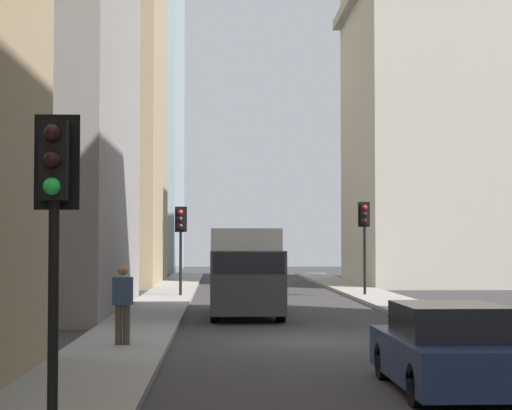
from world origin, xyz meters
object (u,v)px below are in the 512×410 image
object	(u,v)px
delivery_truck	(246,271)
traffic_light_far_junction	(181,230)
traffic_light_midblock	(365,226)
sedan_navy	(448,350)
discarded_bottle	(498,341)
traffic_light_foreground	(54,200)
pedestrian	(123,301)

from	to	relation	value
delivery_truck	traffic_light_far_junction	size ratio (longest dim) A/B	1.69
traffic_light_midblock	sedan_navy	bearing A→B (deg)	173.76
discarded_bottle	traffic_light_far_junction	bearing A→B (deg)	21.74
sedan_navy	traffic_light_midblock	size ratio (longest dim) A/B	1.06
traffic_light_foreground	pedestrian	bearing A→B (deg)	1.53
traffic_light_foreground	discarded_bottle	bearing A→B (deg)	-41.01
traffic_light_midblock	delivery_truck	bearing A→B (deg)	150.21
traffic_light_far_junction	pedestrian	distance (m)	18.75
sedan_navy	pedestrian	xyz separation A→B (m)	(5.68, 5.80, 0.43)
delivery_truck	sedan_navy	xyz separation A→B (m)	(-15.07, -2.80, -0.80)
traffic_light_far_junction	discarded_bottle	size ratio (longest dim) A/B	14.12
sedan_navy	pedestrian	bearing A→B (deg)	45.59
traffic_light_midblock	pedestrian	distance (m)	20.90
sedan_navy	discarded_bottle	xyz separation A→B (m)	(5.01, -2.39, -0.42)
pedestrian	sedan_navy	bearing A→B (deg)	-134.41
delivery_truck	pedestrian	bearing A→B (deg)	162.27
delivery_truck	traffic_light_foreground	size ratio (longest dim) A/B	1.73
traffic_light_foreground	traffic_light_midblock	distance (m)	29.95
traffic_light_midblock	traffic_light_far_junction	world-z (taller)	traffic_light_midblock
traffic_light_midblock	traffic_light_foreground	bearing A→B (deg)	164.03
sedan_navy	delivery_truck	bearing A→B (deg)	10.53
traffic_light_midblock	discarded_bottle	size ratio (longest dim) A/B	14.99
traffic_light_foreground	discarded_bottle	world-z (taller)	traffic_light_foreground
pedestrian	discarded_bottle	size ratio (longest dim) A/B	6.48
sedan_navy	pedestrian	size ratio (longest dim) A/B	2.46
discarded_bottle	pedestrian	bearing A→B (deg)	85.29
traffic_light_midblock	pedestrian	size ratio (longest dim) A/B	2.31
delivery_truck	traffic_light_foreground	distance (m)	19.43
sedan_navy	discarded_bottle	bearing A→B (deg)	-25.56
delivery_truck	traffic_light_foreground	xyz separation A→B (m)	(-19.19, 2.74, 1.42)
traffic_light_foreground	pedestrian	size ratio (longest dim) A/B	2.13
traffic_light_far_junction	pedestrian	world-z (taller)	traffic_light_far_junction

